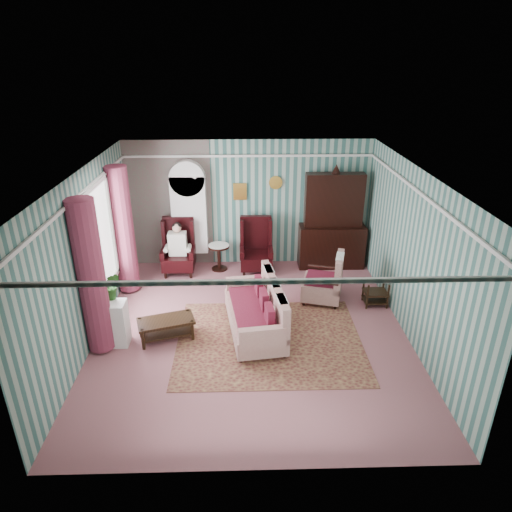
{
  "coord_description": "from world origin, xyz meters",
  "views": [
    {
      "loc": [
        -0.12,
        -6.96,
        4.63
      ],
      "look_at": [
        0.09,
        0.6,
        1.22
      ],
      "focal_mm": 32.0,
      "sensor_mm": 36.0,
      "label": 1
    }
  ],
  "objects_px": {
    "seated_woman": "(178,249)",
    "round_side_table": "(219,257)",
    "bookcase": "(190,221)",
    "wingback_left": "(178,247)",
    "dresser_hutch": "(333,218)",
    "nest_table": "(375,292)",
    "wingback_right": "(256,247)",
    "coffee_table": "(167,329)",
    "plant_stand": "(111,324)",
    "floral_armchair": "(322,276)",
    "sofa": "(254,307)"
  },
  "relations": [
    {
      "from": "seated_woman",
      "to": "round_side_table",
      "type": "height_order",
      "value": "seated_woman"
    },
    {
      "from": "bookcase",
      "to": "seated_woman",
      "type": "xyz_separation_m",
      "value": [
        -0.25,
        -0.39,
        -0.53
      ]
    },
    {
      "from": "wingback_left",
      "to": "dresser_hutch",
      "type": "bearing_deg",
      "value": 4.41
    },
    {
      "from": "seated_woman",
      "to": "nest_table",
      "type": "bearing_deg",
      "value": -20.85
    },
    {
      "from": "wingback_right",
      "to": "seated_woman",
      "type": "xyz_separation_m",
      "value": [
        -1.75,
        0.0,
        -0.04
      ]
    },
    {
      "from": "dresser_hutch",
      "to": "coffee_table",
      "type": "distance_m",
      "value": 4.57
    },
    {
      "from": "dresser_hutch",
      "to": "seated_woman",
      "type": "bearing_deg",
      "value": -175.59
    },
    {
      "from": "bookcase",
      "to": "plant_stand",
      "type": "distance_m",
      "value": 3.39
    },
    {
      "from": "seated_woman",
      "to": "nest_table",
      "type": "relative_size",
      "value": 2.19
    },
    {
      "from": "wingback_left",
      "to": "coffee_table",
      "type": "height_order",
      "value": "wingback_left"
    },
    {
      "from": "plant_stand",
      "to": "nest_table",
      "type": "bearing_deg",
      "value": 13.84
    },
    {
      "from": "wingback_left",
      "to": "seated_woman",
      "type": "xyz_separation_m",
      "value": [
        0.0,
        0.0,
        -0.04
      ]
    },
    {
      "from": "seated_woman",
      "to": "wingback_left",
      "type": "bearing_deg",
      "value": 0.0
    },
    {
      "from": "wingback_left",
      "to": "wingback_right",
      "type": "xyz_separation_m",
      "value": [
        1.75,
        0.0,
        0.0
      ]
    },
    {
      "from": "floral_armchair",
      "to": "dresser_hutch",
      "type": "bearing_deg",
      "value": -0.98
    },
    {
      "from": "round_side_table",
      "to": "coffee_table",
      "type": "bearing_deg",
      "value": -105.92
    },
    {
      "from": "nest_table",
      "to": "floral_armchair",
      "type": "height_order",
      "value": "floral_armchair"
    },
    {
      "from": "wingback_right",
      "to": "seated_woman",
      "type": "relative_size",
      "value": 1.06
    },
    {
      "from": "wingback_right",
      "to": "round_side_table",
      "type": "distance_m",
      "value": 0.92
    },
    {
      "from": "wingback_left",
      "to": "wingback_right",
      "type": "relative_size",
      "value": 1.0
    },
    {
      "from": "bookcase",
      "to": "plant_stand",
      "type": "height_order",
      "value": "bookcase"
    },
    {
      "from": "wingback_left",
      "to": "sofa",
      "type": "xyz_separation_m",
      "value": [
        1.65,
        -2.45,
        -0.12
      ]
    },
    {
      "from": "dresser_hutch",
      "to": "floral_armchair",
      "type": "height_order",
      "value": "dresser_hutch"
    },
    {
      "from": "sofa",
      "to": "wingback_left",
      "type": "bearing_deg",
      "value": 26.11
    },
    {
      "from": "sofa",
      "to": "coffee_table",
      "type": "bearing_deg",
      "value": 89.08
    },
    {
      "from": "wingback_right",
      "to": "coffee_table",
      "type": "height_order",
      "value": "wingback_right"
    },
    {
      "from": "wingback_right",
      "to": "sofa",
      "type": "distance_m",
      "value": 2.45
    },
    {
      "from": "wingback_right",
      "to": "nest_table",
      "type": "relative_size",
      "value": 2.31
    },
    {
      "from": "bookcase",
      "to": "seated_woman",
      "type": "distance_m",
      "value": 0.7
    },
    {
      "from": "bookcase",
      "to": "floral_armchair",
      "type": "distance_m",
      "value": 3.33
    },
    {
      "from": "dresser_hutch",
      "to": "floral_armchair",
      "type": "xyz_separation_m",
      "value": [
        -0.47,
        -1.61,
        -0.64
      ]
    },
    {
      "from": "wingback_left",
      "to": "round_side_table",
      "type": "relative_size",
      "value": 2.08
    },
    {
      "from": "dresser_hutch",
      "to": "floral_armchair",
      "type": "relative_size",
      "value": 2.18
    },
    {
      "from": "round_side_table",
      "to": "floral_armchair",
      "type": "xyz_separation_m",
      "value": [
        2.13,
        -1.49,
        0.24
      ]
    },
    {
      "from": "round_side_table",
      "to": "nest_table",
      "type": "relative_size",
      "value": 1.11
    },
    {
      "from": "bookcase",
      "to": "wingback_left",
      "type": "bearing_deg",
      "value": -122.66
    },
    {
      "from": "bookcase",
      "to": "round_side_table",
      "type": "bearing_deg",
      "value": -20.27
    },
    {
      "from": "round_side_table",
      "to": "floral_armchair",
      "type": "height_order",
      "value": "floral_armchair"
    },
    {
      "from": "plant_stand",
      "to": "coffee_table",
      "type": "xyz_separation_m",
      "value": [
        0.91,
        0.12,
        -0.21
      ]
    },
    {
      "from": "bookcase",
      "to": "floral_armchair",
      "type": "relative_size",
      "value": 2.07
    },
    {
      "from": "nest_table",
      "to": "floral_armchair",
      "type": "xyz_separation_m",
      "value": [
        -1.04,
        0.21,
        0.27
      ]
    },
    {
      "from": "dresser_hutch",
      "to": "coffee_table",
      "type": "xyz_separation_m",
      "value": [
        -3.39,
        -2.9,
        -0.99
      ]
    },
    {
      "from": "wingback_left",
      "to": "round_side_table",
      "type": "bearing_deg",
      "value": 9.46
    },
    {
      "from": "nest_table",
      "to": "coffee_table",
      "type": "height_order",
      "value": "nest_table"
    },
    {
      "from": "nest_table",
      "to": "plant_stand",
      "type": "relative_size",
      "value": 0.68
    },
    {
      "from": "round_side_table",
      "to": "bookcase",
      "type": "bearing_deg",
      "value": 159.73
    },
    {
      "from": "dresser_hutch",
      "to": "seated_woman",
      "type": "relative_size",
      "value": 2.0
    },
    {
      "from": "plant_stand",
      "to": "floral_armchair",
      "type": "bearing_deg",
      "value": 20.15
    },
    {
      "from": "wingback_right",
      "to": "floral_armchair",
      "type": "height_order",
      "value": "wingback_right"
    },
    {
      "from": "dresser_hutch",
      "to": "wingback_left",
      "type": "bearing_deg",
      "value": -175.59
    }
  ]
}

